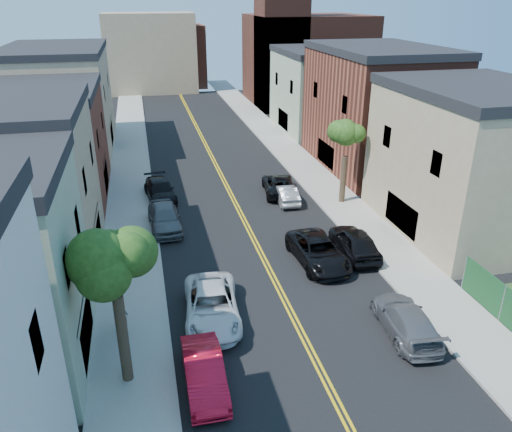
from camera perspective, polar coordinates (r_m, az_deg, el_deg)
sidewalk_left at (r=45.13m, az=-14.33°, el=4.55°), size 3.20×100.00×0.15m
sidewalk_right at (r=47.32m, az=5.19°, el=6.11°), size 3.20×100.00×0.15m
curb_left at (r=45.10m, az=-12.11°, el=4.76°), size 0.30×100.00×0.15m
curb_right at (r=46.82m, az=3.14°, el=5.98°), size 0.30×100.00×0.15m
bldg_left_tan_near at (r=30.44m, az=-26.72°, el=2.11°), size 9.00×10.00×9.00m
bldg_left_brick at (r=40.84m, az=-23.51°, el=7.06°), size 9.00×12.00×8.00m
bldg_left_tan_far at (r=54.16m, az=-21.41°, el=11.99°), size 9.00×16.00×9.50m
bldg_right_tan at (r=35.09m, az=23.31°, el=5.41°), size 9.00×12.00×9.00m
bldg_right_brick at (r=46.54m, az=13.51°, el=11.54°), size 9.00×14.00×10.00m
bldg_right_palegrn at (r=59.30m, az=7.46°, el=13.82°), size 9.00×12.00×8.50m
church at (r=73.76m, az=5.19°, el=18.24°), size 16.20×14.20×22.60m
backdrop_left at (r=85.19m, az=-11.99°, el=17.76°), size 14.00×8.00×12.00m
backdrop_center at (r=89.46m, az=-9.35°, el=17.59°), size 10.00×8.00×10.00m
tree_left_mid at (r=18.58m, az=-16.34°, el=-2.35°), size 5.20×5.20×9.29m
tree_right_far at (r=36.79m, az=10.39°, el=9.82°), size 4.40×4.40×8.03m
red_sedan at (r=20.95m, az=-5.94°, el=-17.37°), size 1.53×4.38×1.44m
white_pickup at (r=24.56m, az=-5.08°, el=-10.16°), size 3.07×5.79×1.55m
grey_car_left at (r=33.98m, az=-10.45°, el=-0.15°), size 2.23×5.11×1.71m
black_car_left at (r=39.18m, az=-10.93°, el=2.92°), size 2.56×5.18×1.45m
grey_car_right at (r=24.61m, az=16.77°, el=-11.30°), size 2.48×5.14×1.44m
black_car_right at (r=30.76m, az=11.20°, el=-2.91°), size 2.19×5.03×1.69m
silver_car_right at (r=38.03m, az=3.41°, el=2.57°), size 1.56×4.07×1.32m
dark_car_right_far at (r=39.66m, az=2.67°, el=3.59°), size 3.04×5.43×1.43m
black_suv_lane at (r=29.47m, az=7.14°, el=-4.05°), size 2.81×5.60×1.52m
pedestrian_left at (r=24.01m, az=-14.94°, el=-11.12°), size 0.52×0.71×1.78m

